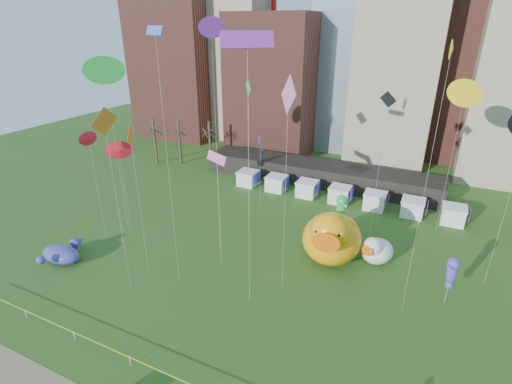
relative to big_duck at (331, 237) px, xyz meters
The scene contains 24 objects.
skyline 44.63m from the big_duck, 92.34° to the left, with size 101.00×23.00×68.00m.
pavilion 23.05m from the big_duck, 110.12° to the left, with size 38.00×6.00×3.20m, color black.
vendor_tents 15.99m from the big_duck, 100.50° to the left, with size 33.24×2.80×2.40m.
bare_trees 39.59m from the big_duck, 149.42° to the left, with size 8.44×6.44×8.50m.
big_duck is the anchor object (origin of this frame).
small_duck 5.18m from the big_duck, 22.56° to the left, with size 4.41×4.89×3.41m.
seahorse_green 4.44m from the big_duck, 92.32° to the left, with size 1.67×1.86×6.26m.
seahorse_purple 11.89m from the big_duck, ahead, with size 1.43×1.60×4.92m.
whale_inflatable 29.46m from the big_duck, 154.53° to the right, with size 4.91×6.20×2.12m.
kite_0 26.14m from the big_duck, behind, with size 1.73×1.68×11.61m.
kite_1 17.01m from the big_duck, 115.69° to the right, with size 2.24×2.50×20.52m.
kite_2 14.41m from the big_duck, 53.77° to the left, with size 1.65×0.14×18.03m.
kite_3 30.76m from the big_duck, behind, with size 2.39×2.39×20.89m.
kite_4 21.70m from the big_duck, 51.47° to the left, with size 2.59×2.23×18.58m.
kite_5 15.80m from the big_duck, 147.46° to the left, with size 1.97×3.27×10.39m.
kite_6 22.62m from the big_duck, 149.53° to the right, with size 0.96×1.78×15.73m.
kite_7 22.62m from the big_duck, 117.82° to the right, with size 3.32×2.92×23.66m.
kite_8 28.21m from the big_duck, 163.94° to the right, with size 0.36×1.52×13.46m.
kite_9 14.81m from the big_duck, 158.73° to the right, with size 2.96×1.71×12.16m.
kite_11 19.95m from the big_duck, 153.35° to the left, with size 1.51×1.64×18.12m.
kite_12 21.38m from the big_duck, 29.88° to the right, with size 0.27×1.37×23.17m.
kite_13 25.97m from the big_duck, 143.96° to the right, with size 2.38×1.27×23.96m.
kite_14 24.89m from the big_duck, 140.64° to the right, with size 0.75×2.25×17.99m.
kite_15 23.79m from the big_duck, 153.99° to the right, with size 1.07×1.63×24.67m.
Camera 1 is at (12.08, -15.41, 24.16)m, focal length 27.00 mm.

